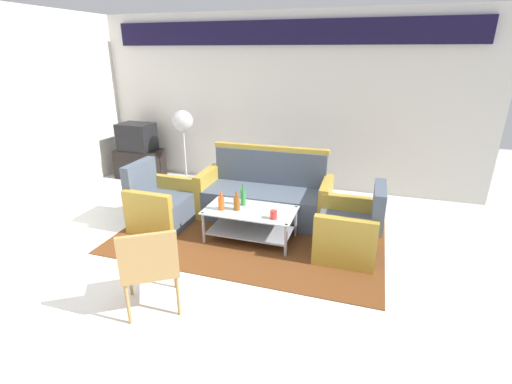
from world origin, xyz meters
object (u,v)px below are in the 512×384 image
Objects in this scene: cup at (274,215)px; pedestal_fan at (183,125)px; bottle_brown at (237,203)px; tv_stand at (140,163)px; coffee_table at (250,220)px; bottle_green at (243,197)px; couch at (265,196)px; television at (137,137)px; armchair_right at (350,232)px; wicker_chair at (150,263)px; armchair_left at (160,205)px; bottle_orange at (221,203)px.

cup is 2.92m from pedestal_fan.
bottle_brown is 0.29× the size of tv_stand.
pedestal_fan reaches higher than coffee_table.
bottle_brown is (-0.15, -0.05, 0.23)m from coffee_table.
bottle_green is (0.02, 0.16, 0.02)m from bottle_brown.
couch is 2.96× the size of television.
couch is 1.38m from armchair_right.
coffee_table is 3.25m from television.
bottle_green is (-1.32, 0.08, 0.23)m from armchair_right.
armchair_right reaches higher than bottle_green.
tv_stand is (-2.73, 1.69, -0.01)m from coffee_table.
couch is at bearing -30.19° from pedestal_fan.
couch is 2.27× the size of tv_stand.
bottle_green is 3.06m from tv_stand.
wicker_chair is (1.42, -3.28, -0.52)m from pedestal_fan.
pedestal_fan is (0.92, 0.05, 0.75)m from tv_stand.
armchair_left reaches higher than tv_stand.
television is at bearing 148.19° from coffee_table.
armchair_left reaches higher than bottle_green.
armchair_right is at bearing -3.66° from bottle_green.
bottle_brown reaches higher than tv_stand.
armchair_right is 1.36m from bottle_brown.
armchair_right is 1.01× the size of wicker_chair.
bottle_orange is 2.33× the size of cup.
couch is 0.70m from coffee_table.
wicker_chair reaches higher than bottle_green.
armchair_right is 1.34m from bottle_green.
bottle_brown is (-0.13, -0.75, 0.18)m from couch.
armchair_right is 4.29m from television.
bottle_brown is (1.12, -0.08, 0.21)m from armchair_left.
armchair_right is at bearing 5.02° from bottle_orange.
bottle_orange is 0.28× the size of wicker_chair.
bottle_orange is 0.67m from cup.
cup is at bearing -30.39° from bottle_green.
television is (-2.71, 0.99, 0.44)m from couch.
coffee_table is at bearing 90.85° from armchair_right.
coffee_table is (-1.19, -0.03, -0.02)m from armchair_right.
bottle_green reaches higher than bottle_orange.
couch is 18.12× the size of cup.
couch is 7.78× the size of bottle_orange.
cup is 3.60m from television.
armchair_left is at bearing 132.90° from television.
television reaches higher than armchair_left.
armchair_right is at bearing 10.82° from wicker_chair.
armchair_left reaches higher than coffee_table.
television is at bearing -21.14° from couch.
bottle_brown is 0.82× the size of bottle_green.
pedestal_fan reaches higher than armchair_right.
bottle_green is at bearing 149.61° from cup.
bottle_orange is at bearing 144.85° from television.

